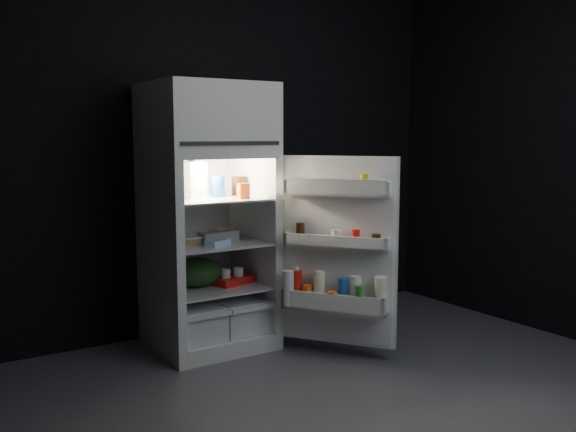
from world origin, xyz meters
TOP-DOWN VIEW (x-y plane):
  - floor at (0.00, 0.00)m, footprint 4.00×3.40m
  - wall_back at (0.00, 1.70)m, footprint 4.00×0.00m
  - refrigerator at (-0.22, 1.32)m, footprint 0.76×0.71m
  - fridge_door at (0.38, 0.64)m, footprint 0.57×0.70m
  - milk_jug at (-0.32, 1.33)m, footprint 0.19×0.19m
  - mayo_jar at (-0.14, 1.29)m, footprint 0.11×0.11m
  - jam_jar at (0.05, 1.34)m, footprint 0.12×0.12m
  - amber_bottle at (-0.48, 1.37)m, footprint 0.08×0.08m
  - small_carton at (-0.06, 1.09)m, footprint 0.07×0.05m
  - egg_carton at (-0.16, 1.25)m, footprint 0.28×0.13m
  - pie at (-0.36, 1.36)m, footprint 0.34×0.34m
  - flat_package at (-0.24, 1.11)m, footprint 0.19×0.15m
  - wrapped_pkg at (0.00, 1.45)m, footprint 0.16×0.15m
  - produce_bag at (-0.30, 1.30)m, footprint 0.37×0.33m
  - yogurt_tray at (-0.06, 1.24)m, footprint 0.31×0.23m
  - small_can_red at (-0.11, 1.43)m, footprint 0.09×0.09m
  - small_can_silver at (0.07, 1.43)m, footprint 0.09×0.09m

SIDE VIEW (x-z plane):
  - floor at x=0.00m, z-range 0.00..0.00m
  - yogurt_tray at x=-0.06m, z-range 0.43..0.48m
  - small_can_red at x=-0.11m, z-range 0.43..0.52m
  - small_can_silver at x=0.07m, z-range 0.43..0.52m
  - produce_bag at x=-0.30m, z-range 0.43..0.62m
  - fridge_door at x=0.38m, z-range 0.07..1.29m
  - pie at x=-0.36m, z-range 0.73..0.77m
  - flat_package at x=-0.24m, z-range 0.73..0.77m
  - wrapped_pkg at x=0.00m, z-range 0.73..0.78m
  - egg_carton at x=-0.16m, z-range 0.73..0.80m
  - refrigerator at x=-0.22m, z-range 0.07..1.85m
  - small_carton at x=-0.06m, z-range 1.03..1.13m
  - jam_jar at x=0.05m, z-range 1.03..1.16m
  - mayo_jar at x=-0.14m, z-range 1.03..1.17m
  - amber_bottle at x=-0.48m, z-range 1.03..1.25m
  - milk_jug at x=-0.32m, z-range 1.03..1.27m
  - wall_back at x=0.00m, z-range 0.00..2.70m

